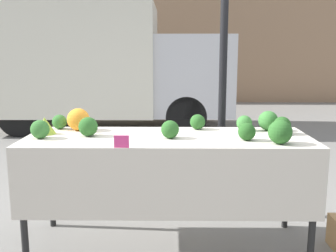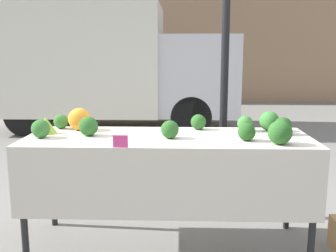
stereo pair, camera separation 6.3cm
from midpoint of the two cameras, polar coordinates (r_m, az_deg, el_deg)
name	(u,v)px [view 2 (the right image)]	position (r m, az deg, el deg)	size (l,w,h in m)	color
ground_plane	(168,244)	(3.29, 0.57, -16.71)	(40.00, 40.00, 0.00)	gray
building_facade	(178,4)	(12.58, 1.66, 17.32)	(16.00, 0.60, 6.00)	#9E7A5B
tent_pole	(225,73)	(3.57, 8.72, 7.68)	(0.07, 0.07, 2.67)	black
parked_truck	(109,64)	(8.04, -8.33, 8.84)	(4.66, 2.10, 2.42)	silver
market_table	(168,153)	(2.95, 0.57, -3.94)	(2.16, 0.77, 0.88)	beige
orange_cauliflower	(79,119)	(3.30, -12.20, 0.99)	(0.18, 0.18, 0.18)	orange
romanesco_head	(46,125)	(3.22, -16.76, 0.11)	(0.17, 0.17, 0.13)	#93B238
broccoli_head_0	(247,132)	(2.89, 11.96, -0.86)	(0.13, 0.13, 0.13)	#23511E
broccoli_head_1	(89,126)	(3.06, -10.87, -0.04)	(0.15, 0.15, 0.15)	#285B23
broccoli_head_2	(41,129)	(3.07, -17.44, -0.38)	(0.14, 0.14, 0.14)	#336B2D
broccoli_head_3	(283,126)	(3.18, 16.89, 0.03)	(0.14, 0.14, 0.14)	#23511E
broccoli_head_4	(198,122)	(3.26, 4.98, 0.59)	(0.13, 0.13, 0.13)	#285B23
broccoli_head_5	(269,121)	(3.30, 15.03, 0.70)	(0.16, 0.16, 0.16)	#387533
broccoli_head_6	(170,129)	(2.91, 0.89, -0.50)	(0.13, 0.13, 0.13)	#285B23
broccoli_head_7	(280,133)	(2.83, 16.56, -0.92)	(0.17, 0.17, 0.17)	#285B23
broccoli_head_8	(245,123)	(3.25, 11.68, 0.37)	(0.13, 0.13, 0.13)	#387533
broccoli_head_9	(61,121)	(3.40, -14.77, 0.65)	(0.12, 0.12, 0.12)	#336B2D
price_sign	(120,141)	(2.65, -6.24, -2.23)	(0.10, 0.01, 0.08)	#E53D84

